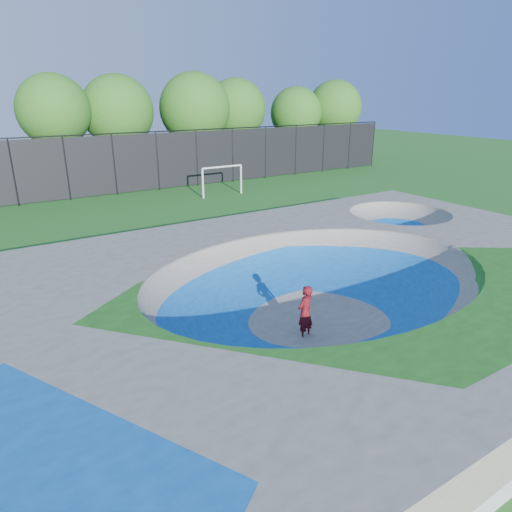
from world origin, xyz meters
The scene contains 7 objects.
ground centered at (0.00, 0.00, 0.00)m, with size 120.00×120.00×0.00m, color #1C5918.
skate_deck centered at (0.00, 0.00, 0.75)m, with size 22.00×14.00×1.50m, color gray.
skater centered at (-1.24, -0.87, 0.79)m, with size 0.57×0.38×1.57m, color #AB0D16.
skateboard centered at (-1.24, -0.87, 0.03)m, with size 0.78×0.22×0.05m, color black.
soccer_goal centered at (5.86, 16.91, 1.37)m, with size 2.99×0.12×1.97m.
fence centered at (0.00, 21.00, 2.10)m, with size 48.09×0.09×4.04m.
treeline centered at (0.84, 26.13, 5.26)m, with size 51.56×7.38×8.63m.
Camera 1 is at (-8.43, -9.63, 6.46)m, focal length 32.00 mm.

